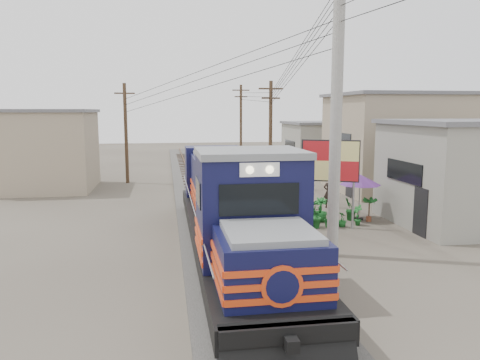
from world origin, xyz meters
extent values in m
plane|color=#473F35|center=(0.00, 0.00, 0.00)|extent=(120.00, 120.00, 0.00)
cube|color=#595651|center=(0.00, 10.00, 0.08)|extent=(3.60, 70.00, 0.16)
cube|color=#51331E|center=(-0.54, 10.00, 0.26)|extent=(0.08, 70.00, 0.12)
cube|color=#51331E|center=(0.54, 10.00, 0.26)|extent=(0.08, 70.00, 0.12)
cube|color=black|center=(0.00, 0.22, 0.76)|extent=(2.86, 15.80, 0.54)
cube|color=black|center=(0.00, -4.71, 0.47)|extent=(2.17, 3.16, 0.64)
cube|color=black|center=(0.00, 5.16, 0.47)|extent=(2.17, 3.16, 0.64)
cube|color=#0E0F34|center=(0.00, -5.90, 1.60)|extent=(2.35, 2.37, 1.48)
cube|color=#0E0F34|center=(0.00, -3.43, 2.39)|extent=(2.81, 2.57, 3.06)
cube|color=slate|center=(0.00, -3.43, 3.97)|extent=(2.86, 2.70, 0.18)
cube|color=black|center=(0.00, -4.72, 2.94)|extent=(2.00, 0.06, 0.79)
cube|color=white|center=(0.00, -4.73, 3.68)|extent=(0.99, 0.06, 0.35)
cube|color=#0E0F34|center=(0.00, 2.69, 2.00)|extent=(2.23, 9.67, 2.27)
cube|color=slate|center=(0.00, 2.69, 3.18)|extent=(2.00, 9.67, 0.18)
cube|color=red|center=(0.00, 0.22, 1.31)|extent=(2.90, 15.80, 0.14)
cube|color=red|center=(0.00, 0.22, 1.60)|extent=(2.90, 15.80, 0.14)
cube|color=red|center=(0.00, 0.22, 1.90)|extent=(2.90, 15.80, 0.14)
cylinder|color=#9E9B93|center=(3.50, -0.50, 5.00)|extent=(0.40, 0.40, 10.00)
cylinder|color=#4C3826|center=(4.50, 14.00, 3.50)|extent=(0.24, 0.24, 7.00)
cube|color=#4C3826|center=(4.50, 14.00, 6.50)|extent=(1.60, 0.10, 0.10)
cube|color=#4C3826|center=(4.50, 14.00, 5.90)|extent=(1.20, 0.10, 0.10)
cylinder|color=#4C3826|center=(4.80, 28.00, 3.75)|extent=(0.24, 0.24, 7.50)
cube|color=#4C3826|center=(4.80, 28.00, 7.00)|extent=(1.60, 0.10, 0.10)
cube|color=#4C3826|center=(4.80, 28.00, 6.40)|extent=(1.20, 0.10, 0.10)
cylinder|color=#4C3826|center=(-5.00, 18.00, 3.50)|extent=(0.24, 0.24, 7.00)
cube|color=#4C3826|center=(-5.00, 18.00, 6.50)|extent=(1.60, 0.10, 0.10)
cube|color=#4C3826|center=(-5.00, 18.00, 5.90)|extent=(1.20, 0.10, 0.10)
cube|color=gray|center=(11.50, 3.00, 2.25)|extent=(7.00, 6.00, 4.50)
cube|color=black|center=(7.98, 3.00, 2.48)|extent=(0.05, 3.00, 0.90)
cube|color=gray|center=(12.50, 12.00, 3.00)|extent=(8.00, 7.00, 6.00)
cube|color=slate|center=(12.50, 12.00, 6.10)|extent=(8.40, 7.35, 0.20)
cube|color=black|center=(8.48, 12.00, 3.30)|extent=(0.05, 3.50, 0.90)
cube|color=gray|center=(11.00, 22.00, 2.00)|extent=(6.00, 6.00, 4.00)
cube|color=slate|center=(11.00, 22.00, 4.10)|extent=(6.30, 6.30, 0.20)
cube|color=black|center=(7.98, 22.00, 2.20)|extent=(0.05, 3.00, 0.90)
cube|color=gray|center=(-10.00, 16.00, 2.50)|extent=(6.00, 6.00, 5.00)
cube|color=slate|center=(-10.00, 16.00, 5.10)|extent=(6.30, 6.30, 0.20)
cylinder|color=#99999E|center=(3.84, 3.86, 1.42)|extent=(0.10, 0.10, 2.84)
cylinder|color=#99999E|center=(5.71, 3.04, 1.42)|extent=(0.10, 0.10, 2.84)
cube|color=black|center=(4.78, 3.45, 2.95)|extent=(2.33, 1.12, 1.82)
cube|color=red|center=(4.78, 3.42, 2.95)|extent=(2.21, 1.04, 1.70)
cylinder|color=black|center=(6.69, 4.63, 0.05)|extent=(0.39, 0.39, 0.10)
cylinder|color=#99999E|center=(6.69, 4.63, 0.98)|extent=(0.05, 0.05, 1.95)
cone|color=#592776|center=(6.69, 4.63, 1.91)|extent=(2.45, 2.45, 0.49)
imported|color=black|center=(6.24, 7.52, 0.84)|extent=(0.64, 0.44, 1.68)
imported|color=#1A5C22|center=(3.65, 3.35, 0.40)|extent=(0.29, 0.42, 0.80)
imported|color=#1A5C22|center=(4.13, 3.36, 0.54)|extent=(0.74, 0.76, 1.08)
imported|color=#1A5C22|center=(4.86, 3.43, 0.42)|extent=(0.95, 0.89, 0.83)
imported|color=#1A5C22|center=(5.40, 3.44, 0.33)|extent=(0.48, 0.48, 0.66)
imported|color=#1A5C22|center=(6.17, 3.57, 0.47)|extent=(0.46, 0.57, 0.94)
imported|color=#1A5C22|center=(3.62, 4.60, 0.41)|extent=(0.41, 0.49, 0.82)
imported|color=#1A5C22|center=(4.30, 4.43, 0.37)|extent=(0.82, 0.86, 0.74)
imported|color=#1A5C22|center=(4.76, 4.53, 0.56)|extent=(0.85, 0.85, 1.12)
imported|color=#1A5C22|center=(5.43, 4.56, 0.52)|extent=(0.60, 0.66, 1.03)
imported|color=#1A5C22|center=(6.21, 4.52, 0.55)|extent=(0.76, 0.72, 1.09)
imported|color=#1A5C22|center=(3.53, 5.70, 0.38)|extent=(0.88, 0.84, 0.76)
imported|color=#1A5C22|center=(4.18, 5.59, 0.36)|extent=(0.50, 0.50, 0.72)
imported|color=#1A5C22|center=(4.85, 5.55, 0.42)|extent=(0.48, 0.37, 0.84)
camera|label=1|loc=(-2.24, -15.82, 5.10)|focal=35.00mm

